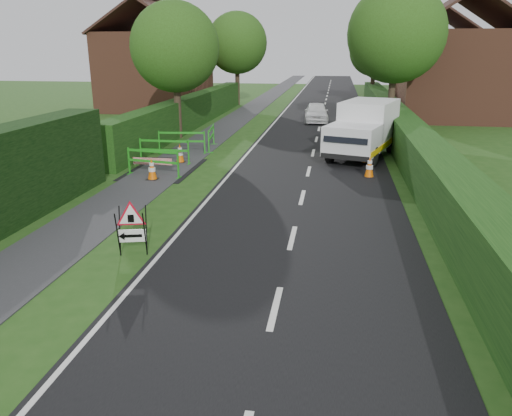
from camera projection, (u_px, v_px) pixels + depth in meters
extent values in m
plane|color=#204814|center=(120.00, 326.00, 8.35)|extent=(120.00, 120.00, 0.00)
cube|color=black|center=(325.00, 105.00, 40.89)|extent=(6.00, 90.00, 0.02)
cube|color=#2D2D30|center=(259.00, 104.00, 41.71)|extent=(2.00, 90.00, 0.02)
cube|color=#14380F|center=(193.00, 126.00, 29.78)|extent=(1.00, 24.00, 1.80)
cube|color=#14380F|center=(403.00, 152.00, 22.43)|extent=(1.20, 50.00, 1.50)
cube|color=brown|center=(156.00, 72.00, 37.21)|extent=(7.00, 7.00, 5.50)
cube|color=#331E19|center=(130.00, 17.00, 36.29)|extent=(4.00, 7.40, 2.58)
cube|color=#331E19|center=(176.00, 17.00, 35.77)|extent=(4.00, 7.40, 2.58)
cube|color=#331E19|center=(152.00, 1.00, 35.70)|extent=(0.25, 7.40, 0.18)
cube|color=brown|center=(456.00, 76.00, 32.20)|extent=(7.00, 7.00, 5.50)
cube|color=#331E19|center=(435.00, 12.00, 31.28)|extent=(4.00, 7.40, 2.58)
cube|color=#331E19|center=(494.00, 12.00, 30.76)|extent=(4.00, 7.40, 2.58)
cube|color=brown|center=(434.00, 68.00, 45.21)|extent=(7.00, 7.00, 5.50)
cube|color=#331E19|center=(418.00, 23.00, 44.30)|extent=(4.00, 7.40, 2.58)
cube|color=#331E19|center=(459.00, 22.00, 43.78)|extent=(4.00, 7.40, 2.58)
cube|color=#331E19|center=(440.00, 9.00, 43.71)|extent=(0.25, 7.40, 0.18)
cylinder|color=#2D2116|center=(178.00, 112.00, 25.56)|extent=(0.36, 0.36, 2.62)
sphere|color=#264813|center=(175.00, 47.00, 24.58)|extent=(4.40, 4.40, 4.40)
cylinder|color=#2D2116|center=(391.00, 104.00, 27.63)|extent=(0.36, 0.36, 2.97)
sphere|color=#264813|center=(397.00, 33.00, 26.50)|extent=(5.20, 5.20, 5.20)
cylinder|color=#2D2116|center=(237.00, 87.00, 40.58)|extent=(0.36, 0.36, 2.80)
sphere|color=#264813|center=(237.00, 43.00, 39.52)|extent=(4.80, 4.80, 4.80)
cylinder|color=#2D2116|center=(372.00, 87.00, 42.75)|extent=(0.36, 0.36, 2.45)
sphere|color=#264813|center=(375.00, 51.00, 41.83)|extent=(4.20, 4.20, 4.20)
cylinder|color=black|center=(118.00, 235.00, 10.87)|extent=(0.11, 0.33, 1.08)
cylinder|color=black|center=(120.00, 231.00, 11.13)|extent=(0.11, 0.33, 1.08)
cylinder|color=black|center=(145.00, 234.00, 10.92)|extent=(0.11, 0.33, 1.08)
cylinder|color=black|center=(146.00, 230.00, 11.18)|extent=(0.11, 0.33, 1.08)
cube|color=white|center=(132.00, 236.00, 11.03)|extent=(0.59, 0.17, 0.29)
cube|color=black|center=(132.00, 236.00, 11.01)|extent=(0.42, 0.12, 0.07)
cone|color=black|center=(121.00, 236.00, 10.99)|extent=(0.18, 0.20, 0.17)
cube|color=black|center=(131.00, 219.00, 10.88)|extent=(0.13, 0.04, 0.17)
cube|color=silver|center=(369.00, 123.00, 21.66)|extent=(2.81, 3.59, 1.89)
cube|color=silver|center=(353.00, 140.00, 19.73)|extent=(2.48, 2.53, 1.15)
cube|color=black|center=(346.00, 136.00, 18.82)|extent=(1.71, 0.73, 0.53)
cube|color=yellow|center=(339.00, 141.00, 21.53)|extent=(1.48, 4.61, 0.23)
cube|color=yellow|center=(385.00, 145.00, 20.69)|extent=(1.48, 4.61, 0.23)
cube|color=black|center=(345.00, 157.00, 19.07)|extent=(1.86, 0.69, 0.20)
cylinder|color=black|center=(330.00, 153.00, 20.25)|extent=(0.46, 0.82, 0.78)
cylinder|color=black|center=(373.00, 157.00, 19.50)|extent=(0.46, 0.82, 0.78)
cylinder|color=black|center=(352.00, 140.00, 22.93)|extent=(0.46, 0.82, 0.78)
cylinder|color=black|center=(391.00, 144.00, 22.18)|extent=(0.46, 0.82, 0.78)
cube|color=black|center=(369.00, 177.00, 17.97)|extent=(0.38, 0.38, 0.04)
cone|color=#E86307|center=(370.00, 166.00, 17.84)|extent=(0.32, 0.32, 0.75)
cylinder|color=white|center=(369.00, 167.00, 17.86)|extent=(0.25, 0.25, 0.14)
cylinder|color=white|center=(370.00, 162.00, 17.80)|extent=(0.17, 0.17, 0.10)
cube|color=black|center=(365.00, 162.00, 20.26)|extent=(0.38, 0.38, 0.04)
cone|color=#E86307|center=(366.00, 153.00, 20.14)|extent=(0.32, 0.32, 0.75)
cylinder|color=white|center=(366.00, 154.00, 20.15)|extent=(0.25, 0.25, 0.14)
cylinder|color=white|center=(366.00, 149.00, 20.10)|extent=(0.17, 0.17, 0.10)
cube|color=black|center=(371.00, 151.00, 22.54)|extent=(0.38, 0.38, 0.04)
cone|color=#E86307|center=(372.00, 142.00, 22.42)|extent=(0.32, 0.32, 0.75)
cylinder|color=white|center=(372.00, 143.00, 22.43)|extent=(0.25, 0.25, 0.14)
cylinder|color=white|center=(372.00, 139.00, 22.37)|extent=(0.17, 0.17, 0.10)
cube|color=black|center=(153.00, 179.00, 17.63)|extent=(0.38, 0.38, 0.04)
cone|color=#E86307|center=(152.00, 168.00, 17.51)|extent=(0.32, 0.32, 0.75)
cylinder|color=white|center=(152.00, 169.00, 17.52)|extent=(0.25, 0.25, 0.14)
cylinder|color=white|center=(152.00, 164.00, 17.47)|extent=(0.17, 0.17, 0.10)
cube|color=black|center=(180.00, 162.00, 20.29)|extent=(0.38, 0.38, 0.04)
cone|color=#E86307|center=(180.00, 153.00, 20.17)|extent=(0.32, 0.32, 0.75)
cylinder|color=white|center=(180.00, 153.00, 20.18)|extent=(0.25, 0.25, 0.14)
cylinder|color=white|center=(180.00, 149.00, 20.12)|extent=(0.17, 0.17, 0.10)
cube|color=#1E8F1A|center=(129.00, 161.00, 18.27)|extent=(0.06, 0.06, 1.00)
cube|color=#1E8F1A|center=(178.00, 165.00, 17.67)|extent=(0.06, 0.06, 1.00)
cube|color=#1E8F1A|center=(152.00, 151.00, 17.84)|extent=(1.98, 0.38, 0.08)
cube|color=#1E8F1A|center=(153.00, 161.00, 17.96)|extent=(1.98, 0.38, 0.08)
cube|color=#1E8F1A|center=(130.00, 174.00, 18.42)|extent=(0.12, 0.36, 0.04)
cube|color=#1E8F1A|center=(179.00, 178.00, 17.82)|extent=(0.12, 0.36, 0.04)
cube|color=#1E8F1A|center=(141.00, 151.00, 20.12)|extent=(0.05, 0.05, 1.00)
cube|color=#1E8F1A|center=(189.00, 152.00, 19.81)|extent=(0.05, 0.05, 1.00)
cube|color=#1E8F1A|center=(164.00, 141.00, 19.84)|extent=(2.00, 0.06, 0.08)
cube|color=#1E8F1A|center=(164.00, 150.00, 19.95)|extent=(2.00, 0.06, 0.08)
cube|color=#1E8F1A|center=(142.00, 162.00, 20.27)|extent=(0.06, 0.35, 0.04)
cube|color=#1E8F1A|center=(189.00, 164.00, 19.96)|extent=(0.06, 0.35, 0.04)
cube|color=#1E8F1A|center=(159.00, 142.00, 21.91)|extent=(0.06, 0.06, 1.00)
cube|color=#1E8F1A|center=(205.00, 142.00, 21.84)|extent=(0.06, 0.06, 1.00)
cube|color=#1E8F1A|center=(181.00, 133.00, 21.75)|extent=(1.99, 0.29, 0.08)
cube|color=#1E8F1A|center=(182.00, 141.00, 21.86)|extent=(1.99, 0.29, 0.08)
cube|color=#1E8F1A|center=(160.00, 153.00, 22.06)|extent=(0.10, 0.35, 0.04)
cube|color=#1E8F1A|center=(205.00, 153.00, 21.99)|extent=(0.10, 0.35, 0.04)
cube|color=#1E8F1A|center=(209.00, 142.00, 22.00)|extent=(0.06, 0.06, 1.00)
cube|color=#1E8F1A|center=(214.00, 134.00, 23.90)|extent=(0.06, 0.06, 1.00)
cube|color=#1E8F1A|center=(211.00, 129.00, 22.82)|extent=(0.31, 1.99, 0.08)
cube|color=#1E8F1A|center=(211.00, 137.00, 22.94)|extent=(0.31, 1.99, 0.08)
cube|color=#1E8F1A|center=(209.00, 153.00, 22.15)|extent=(0.35, 0.11, 0.04)
cube|color=#1E8F1A|center=(214.00, 144.00, 24.05)|extent=(0.35, 0.11, 0.04)
cube|color=red|center=(153.00, 173.00, 18.59)|extent=(1.50, 0.05, 0.25)
imported|color=white|center=(316.00, 112.00, 31.27)|extent=(1.65, 3.64, 1.21)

